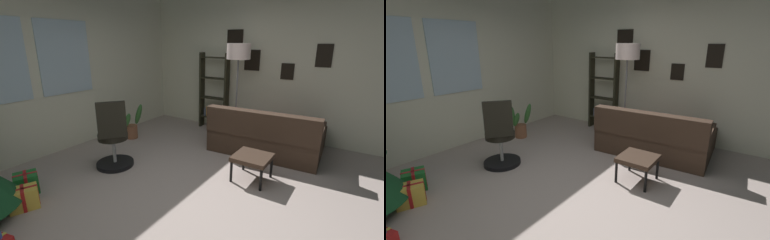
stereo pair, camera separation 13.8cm
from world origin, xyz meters
TOP-DOWN VIEW (x-y plane):
  - ground_plane at (0.00, 0.00)m, footprint 5.32×5.43m
  - wall_back_with_windows at (-0.02, 2.76)m, footprint 5.32×0.12m
  - wall_right_with_frames at (2.71, 0.00)m, footprint 0.12×5.43m
  - couch at (1.89, -0.37)m, footprint 1.75×1.83m
  - footstool at (0.74, -0.45)m, footprint 0.48×0.48m
  - gift_box_green at (-1.16, 1.78)m, footprint 0.34×0.33m
  - gift_box_gold at (-1.34, 1.46)m, footprint 0.36×0.32m
  - office_chair at (-0.06, 1.41)m, footprint 0.59×0.59m
  - bookshelf at (2.45, 1.12)m, footprint 0.18×0.64m
  - floor_lamp at (2.09, 0.43)m, footprint 0.43×0.43m
  - potted_plant at (0.97, 2.15)m, footprint 0.43×0.45m

SIDE VIEW (x-z plane):
  - ground_plane at x=0.00m, z-range -0.10..0.00m
  - gift_box_gold at x=-1.34m, z-range 0.00..0.25m
  - gift_box_green at x=-1.16m, z-range 0.00..0.26m
  - couch at x=1.89m, z-range -0.12..0.68m
  - potted_plant at x=0.97m, z-range -0.07..0.63m
  - footstool at x=0.74m, z-range 0.13..0.49m
  - office_chair at x=-0.06m, z-range -0.11..0.94m
  - bookshelf at x=2.45m, z-range -0.09..1.54m
  - wall_right_with_frames at x=2.71m, z-range 0.00..2.88m
  - wall_back_with_windows at x=-0.02m, z-range 0.01..2.89m
  - floor_lamp at x=2.09m, z-range 0.68..2.49m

